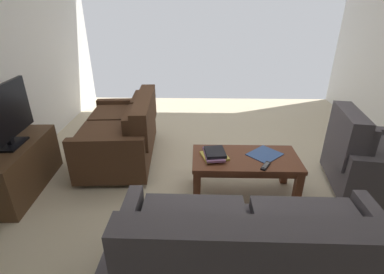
# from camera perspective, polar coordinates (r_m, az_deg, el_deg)

# --- Properties ---
(ground_plane) EXTENTS (4.84, 5.93, 0.01)m
(ground_plane) POSITION_cam_1_polar(r_m,az_deg,el_deg) (3.29, 5.23, -8.60)
(ground_plane) COLOR beige
(sofa_main) EXTENTS (1.76, 0.86, 0.89)m
(sofa_main) POSITION_cam_1_polar(r_m,az_deg,el_deg) (1.99, 12.23, -22.72)
(sofa_main) COLOR black
(sofa_main) RESTS_ON ground
(loveseat_near) EXTENTS (0.90, 1.41, 0.80)m
(loveseat_near) POSITION_cam_1_polar(r_m,az_deg,el_deg) (3.64, -13.45, 0.76)
(loveseat_near) COLOR black
(loveseat_near) RESTS_ON ground
(coffee_table) EXTENTS (1.05, 0.52, 0.44)m
(coffee_table) POSITION_cam_1_polar(r_m,az_deg,el_deg) (2.92, 10.49, -5.18)
(coffee_table) COLOR brown
(coffee_table) RESTS_ON ground
(tv_stand) EXTENTS (0.46, 1.07, 0.53)m
(tv_stand) POSITION_cam_1_polar(r_m,az_deg,el_deg) (3.49, -31.16, -5.28)
(tv_stand) COLOR #4C331E
(tv_stand) RESTS_ON ground
(flat_tv) EXTENTS (0.21, 0.91, 0.59)m
(flat_tv) POSITION_cam_1_polar(r_m,az_deg,el_deg) (3.27, -33.41, 3.41)
(flat_tv) COLOR black
(flat_tv) RESTS_ON tv_stand
(armchair_side) EXTENTS (1.00, 0.97, 0.87)m
(armchair_side) POSITION_cam_1_polar(r_m,az_deg,el_deg) (3.48, 32.20, -3.97)
(armchair_side) COLOR black
(armchair_side) RESTS_ON ground
(book_stack) EXTENTS (0.29, 0.32, 0.07)m
(book_stack) POSITION_cam_1_polar(r_m,az_deg,el_deg) (2.83, 4.46, -3.38)
(book_stack) COLOR #E0CC4C
(book_stack) RESTS_ON coffee_table
(tv_remote) EXTENTS (0.12, 0.16, 0.02)m
(tv_remote) POSITION_cam_1_polar(r_m,az_deg,el_deg) (2.76, 14.39, -5.57)
(tv_remote) COLOR black
(tv_remote) RESTS_ON coffee_table
(loose_magazine) EXTENTS (0.39, 0.39, 0.01)m
(loose_magazine) POSITION_cam_1_polar(r_m,az_deg,el_deg) (2.97, 14.21, -3.35)
(loose_magazine) COLOR #385693
(loose_magazine) RESTS_ON coffee_table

